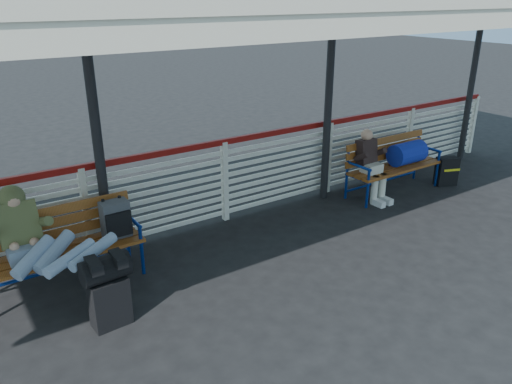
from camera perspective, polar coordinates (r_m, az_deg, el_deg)
ground at (r=6.11m, az=5.85°, el=-9.33°), size 60.00×60.00×0.00m
fence at (r=7.23m, az=-3.60°, el=1.63°), size 12.08×0.08×1.24m
canopy at (r=5.92m, az=1.31°, el=20.76°), size 12.60×3.60×3.16m
luggage_stack at (r=5.24m, az=-16.57°, el=-10.49°), size 0.49×0.29×0.78m
bench_left at (r=6.05m, az=-19.98°, el=-4.62°), size 1.80×0.56×0.92m
bench_right at (r=8.70m, az=16.16°, el=3.96°), size 1.80×0.56×0.92m
traveler_man at (r=5.64m, az=-22.42°, el=-5.82°), size 0.94×1.64×0.77m
companion_person at (r=8.21m, az=13.02°, el=3.10°), size 0.32×0.66×1.15m
suitcase_side at (r=9.34m, az=20.94°, el=2.24°), size 0.41×0.33×0.50m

